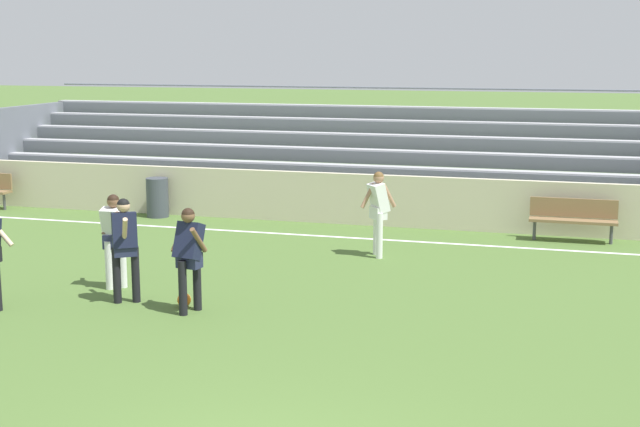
# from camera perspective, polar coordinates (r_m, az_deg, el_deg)

# --- Properties ---
(field_line_sideline) EXTENTS (44.00, 0.12, 0.01)m
(field_line_sideline) POSITION_cam_1_polar(r_m,az_deg,el_deg) (18.77, 7.59, -1.88)
(field_line_sideline) COLOR white
(field_line_sideline) RESTS_ON ground
(sideline_wall) EXTENTS (48.00, 0.16, 1.18)m
(sideline_wall) POSITION_cam_1_polar(r_m,az_deg,el_deg) (20.11, 8.25, 0.64)
(sideline_wall) COLOR beige
(sideline_wall) RESTS_ON ground
(bleacher_stand) EXTENTS (18.98, 5.04, 2.93)m
(bleacher_stand) POSITION_cam_1_polar(r_m,az_deg,el_deg) (23.96, 0.47, 3.92)
(bleacher_stand) COLOR #B2B2B7
(bleacher_stand) RESTS_ON ground
(bench_centre_sideline) EXTENTS (1.80, 0.40, 0.90)m
(bench_centre_sideline) POSITION_cam_1_polar(r_m,az_deg,el_deg) (19.42, 15.97, -0.14)
(bench_centre_sideline) COLOR olive
(bench_centre_sideline) RESTS_ON ground
(trash_bin) EXTENTS (0.53, 0.53, 0.95)m
(trash_bin) POSITION_cam_1_polar(r_m,az_deg,el_deg) (21.78, -10.41, 1.02)
(trash_bin) COLOR #3D424C
(trash_bin) RESTS_ON ground
(player_dark_pressing_high) EXTENTS (0.48, 0.71, 1.69)m
(player_dark_pressing_high) POSITION_cam_1_polar(r_m,az_deg,el_deg) (14.40, -12.44, -1.73)
(player_dark_pressing_high) COLOR black
(player_dark_pressing_high) RESTS_ON ground
(player_dark_overlapping) EXTENTS (0.53, 0.55, 1.64)m
(player_dark_overlapping) POSITION_cam_1_polar(r_m,az_deg,el_deg) (13.68, -8.42, -2.40)
(player_dark_overlapping) COLOR black
(player_dark_overlapping) RESTS_ON ground
(player_white_trailing_run) EXTENTS (0.46, 0.54, 1.62)m
(player_white_trailing_run) POSITION_cam_1_polar(r_m,az_deg,el_deg) (15.30, -13.07, -1.24)
(player_white_trailing_run) COLOR white
(player_white_trailing_run) RESTS_ON ground
(player_white_deep_cover) EXTENTS (0.68, 0.51, 1.68)m
(player_white_deep_cover) POSITION_cam_1_polar(r_m,az_deg,el_deg) (17.26, 3.77, 0.47)
(player_white_deep_cover) COLOR white
(player_white_deep_cover) RESTS_ON ground
(soccer_ball) EXTENTS (0.22, 0.22, 0.22)m
(soccer_ball) POSITION_cam_1_polar(r_m,az_deg,el_deg) (14.21, -8.73, -5.51)
(soccer_ball) COLOR orange
(soccer_ball) RESTS_ON ground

